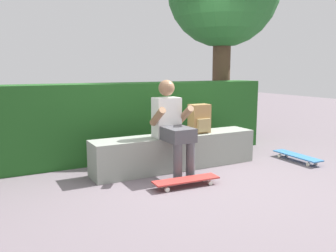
% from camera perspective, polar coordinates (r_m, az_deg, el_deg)
% --- Properties ---
extents(ground_plane, '(24.00, 24.00, 0.00)m').
position_cam_1_polar(ground_plane, '(4.54, 4.06, -8.15)').
color(ground_plane, slate).
extents(bench_main, '(2.36, 0.43, 0.47)m').
position_cam_1_polar(bench_main, '(4.84, 1.34, -4.16)').
color(bench_main, gray).
rests_on(bench_main, ground).
extents(person_skater, '(0.49, 0.62, 1.22)m').
position_cam_1_polar(person_skater, '(4.49, 0.63, 0.37)').
color(person_skater, white).
rests_on(person_skater, ground).
extents(skateboard_near_person, '(0.81, 0.25, 0.09)m').
position_cam_1_polar(skateboard_near_person, '(4.14, 2.98, -8.78)').
color(skateboard_near_person, '#BC3833').
rests_on(skateboard_near_person, ground).
extents(skateboard_beside_bench, '(0.22, 0.81, 0.09)m').
position_cam_1_polar(skateboard_beside_bench, '(5.58, 20.21, -4.59)').
color(skateboard_beside_bench, teal).
rests_on(skateboard_beside_bench, ground).
extents(backpack_on_bench, '(0.28, 0.23, 0.40)m').
position_cam_1_polar(backpack_on_bench, '(4.94, 5.16, 1.13)').
color(backpack_on_bench, '#A37A47').
rests_on(backpack_on_bench, bench_main).
extents(hedge_row, '(4.87, 0.53, 1.15)m').
position_cam_1_polar(hedge_row, '(5.37, -7.40, 0.81)').
color(hedge_row, '#1E4F1D').
rests_on(hedge_row, ground).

